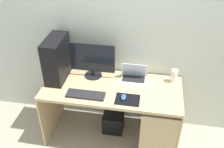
% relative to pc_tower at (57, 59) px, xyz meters
% --- Properties ---
extents(ground_plane, '(8.00, 8.00, 0.00)m').
position_rel_pc_tower_xyz_m(ground_plane, '(0.65, -0.08, -1.02)').
color(ground_plane, '#9E9384').
extents(wall_back, '(4.00, 0.05, 2.60)m').
position_rel_pc_tower_xyz_m(wall_back, '(0.66, 0.30, 0.28)').
color(wall_back, beige).
rests_on(wall_back, ground_plane).
extents(desk, '(1.57, 0.68, 0.76)m').
position_rel_pc_tower_xyz_m(desk, '(0.67, -0.09, -0.40)').
color(desk, tan).
rests_on(desk, ground_plane).
extents(pc_tower, '(0.20, 0.43, 0.51)m').
position_rel_pc_tower_xyz_m(pc_tower, '(0.00, 0.00, 0.00)').
color(pc_tower, black).
rests_on(pc_tower, desk).
extents(monitor, '(0.53, 0.21, 0.43)m').
position_rel_pc_tower_xyz_m(monitor, '(0.39, 0.10, -0.04)').
color(monitor, black).
rests_on(monitor, desk).
extents(laptop, '(0.30, 0.22, 0.21)m').
position_rel_pc_tower_xyz_m(laptop, '(0.88, 0.11, -0.21)').
color(laptop, white).
rests_on(laptop, desk).
extents(speaker, '(0.07, 0.07, 0.16)m').
position_rel_pc_tower_xyz_m(speaker, '(1.34, 0.15, -0.17)').
color(speaker, white).
rests_on(speaker, desk).
extents(keyboard, '(0.42, 0.14, 0.02)m').
position_rel_pc_tower_xyz_m(keyboard, '(0.40, -0.28, -0.24)').
color(keyboard, '#232326').
rests_on(keyboard, desk).
extents(mousepad, '(0.26, 0.20, 0.00)m').
position_rel_pc_tower_xyz_m(mousepad, '(0.85, -0.27, -0.25)').
color(mousepad, black).
rests_on(mousepad, desk).
extents(mouse_left, '(0.06, 0.10, 0.03)m').
position_rel_pc_tower_xyz_m(mouse_left, '(0.81, -0.26, -0.23)').
color(mouse_left, '#2D51B2').
rests_on(mouse_left, mousepad).
extents(subwoofer, '(0.25, 0.25, 0.25)m').
position_rel_pc_tower_xyz_m(subwoofer, '(0.65, 0.02, -0.89)').
color(subwoofer, black).
rests_on(subwoofer, ground_plane).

